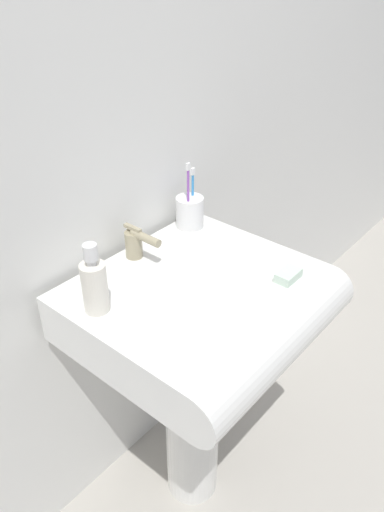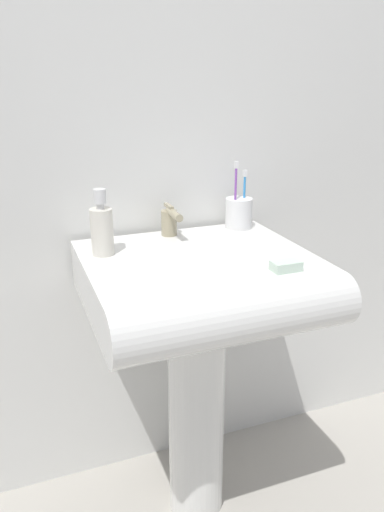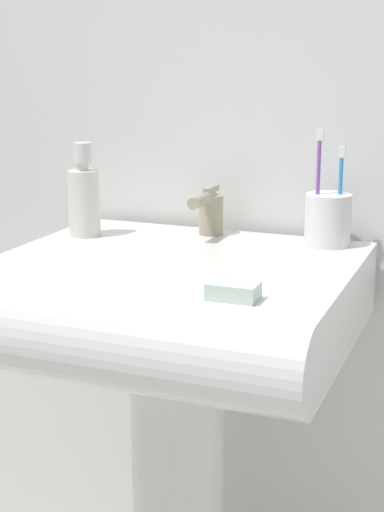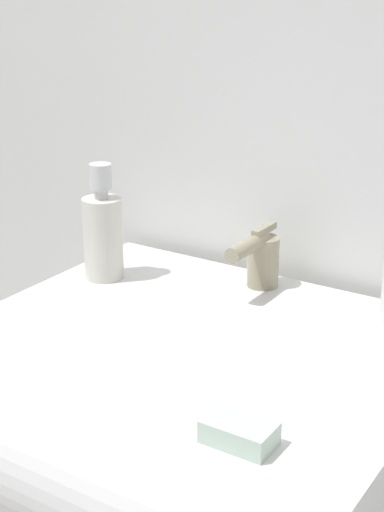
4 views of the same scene
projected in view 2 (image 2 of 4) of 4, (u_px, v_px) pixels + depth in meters
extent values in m
plane|color=#ADA89E|center=(196.00, 502.00, 1.59)|extent=(6.00, 6.00, 0.00)
cube|color=silver|center=(161.00, 105.00, 1.43)|extent=(5.00, 0.05, 2.40)
cylinder|color=white|center=(196.00, 409.00, 1.47)|extent=(0.17, 0.17, 0.71)
cube|color=white|center=(197.00, 278.00, 1.33)|extent=(0.59, 0.48, 0.13)
cylinder|color=white|center=(236.00, 316.00, 1.12)|extent=(0.59, 0.13, 0.13)
cylinder|color=tan|center=(169.00, 223.00, 1.46)|extent=(0.05, 0.05, 0.07)
cylinder|color=tan|center=(174.00, 214.00, 1.41)|extent=(0.02, 0.09, 0.02)
cube|color=tan|center=(169.00, 206.00, 1.44)|extent=(0.01, 0.06, 0.01)
cylinder|color=white|center=(239.00, 213.00, 1.53)|extent=(0.08, 0.08, 0.09)
cylinder|color=purple|center=(235.00, 197.00, 1.49)|extent=(0.01, 0.01, 0.17)
cube|color=white|center=(236.00, 165.00, 1.46)|extent=(0.01, 0.01, 0.02)
cylinder|color=#338CD8|center=(244.00, 200.00, 1.52)|extent=(0.01, 0.01, 0.14)
cube|color=white|center=(245.00, 173.00, 1.49)|extent=(0.01, 0.01, 0.02)
cylinder|color=silver|center=(102.00, 232.00, 1.29)|extent=(0.06, 0.06, 0.12)
cylinder|color=silver|center=(100.00, 206.00, 1.27)|extent=(0.02, 0.02, 0.01)
cylinder|color=silver|center=(100.00, 196.00, 1.26)|extent=(0.03, 0.03, 0.04)
cube|color=silver|center=(286.00, 266.00, 1.20)|extent=(0.07, 0.04, 0.02)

